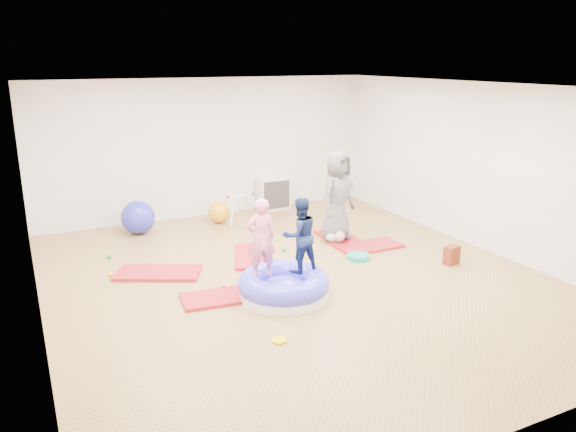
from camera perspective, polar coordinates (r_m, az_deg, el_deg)
name	(u,v)px	position (r m, az deg, el deg)	size (l,w,h in m)	color
room	(297,187)	(7.99, 0.95, 2.92)	(7.01, 8.01, 2.81)	#997649
gym_mat_front_left	(224,297)	(7.81, -6.51, -8.15)	(1.15, 0.57, 0.05)	red
gym_mat_mid_left	(158,273)	(8.79, -13.04, -5.65)	(1.25, 0.63, 0.05)	red
gym_mat_center_back	(253,256)	(9.29, -3.53, -4.08)	(1.20, 0.60, 0.05)	red
gym_mat_right	(370,246)	(9.84, 8.29, -3.07)	(1.13, 0.57, 0.05)	red
gym_mat_rear_right	(340,238)	(10.21, 5.27, -2.27)	(1.12, 0.56, 0.05)	red
inflatable_cushion	(284,286)	(7.76, -0.44, -7.15)	(1.27, 1.27, 0.40)	white
child_pink	(261,235)	(7.44, -2.77, -1.92)	(0.40, 0.26, 1.10)	pink
child_navy	(300,232)	(7.64, 1.22, -1.63)	(0.51, 0.40, 1.05)	#132049
adult_caregiver	(337,196)	(9.88, 5.04, 2.04)	(0.78, 0.50, 1.59)	#59595D
infant	(336,235)	(9.93, 4.89, -1.97)	(0.37, 0.38, 0.22)	#CBECFF
ball_pit_balls	(221,263)	(8.99, -6.78, -4.77)	(3.92, 2.44, 0.07)	#1D883B
exercise_ball_blue	(138,217)	(10.80, -14.99, -0.12)	(0.63, 0.63, 0.63)	#292AB9
exercise_ball_orange	(219,212)	(11.24, -7.05, 0.37)	(0.42, 0.42, 0.42)	orange
infant_play_gym	(240,204)	(11.24, -4.86, 1.26)	(0.72, 0.68, 0.55)	silver
cube_shelf	(274,193)	(12.13, -1.47, 2.31)	(0.70, 0.34, 0.70)	silver
balance_disc	(358,257)	(9.26, 7.15, -4.13)	(0.37, 0.37, 0.08)	#188A78
backpack	(452,255)	(9.32, 16.28, -3.85)	(0.26, 0.16, 0.29)	#A72704
yellow_toy	(279,340)	(6.68, -0.89, -12.53)	(0.18, 0.18, 0.03)	#E2BA00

